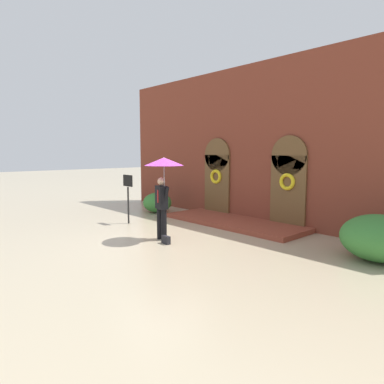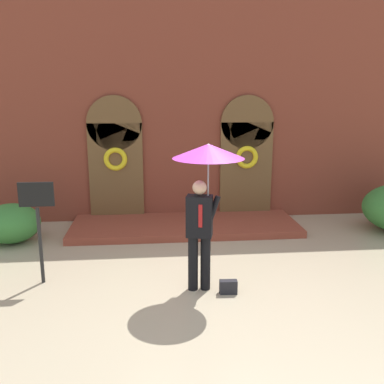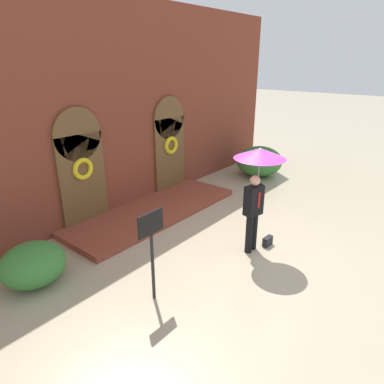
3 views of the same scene
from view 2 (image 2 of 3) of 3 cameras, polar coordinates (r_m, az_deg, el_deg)
The scene contains 6 objects.
ground_plane at distance 7.18m, azimuth 1.01°, elevation -12.57°, with size 80.00×80.00×0.00m, color tan.
building_facade at distance 10.61m, azimuth -1.48°, elevation 10.82°, with size 14.00×2.30×5.60m.
person_with_umbrella at distance 6.52m, azimuth 1.88°, elevation 2.53°, with size 1.10×1.10×2.36m.
handbag at distance 6.95m, azimuth 4.86°, elevation -12.50°, with size 0.28×0.12×0.22m, color black.
sign_post at distance 7.37m, azimuth -19.86°, elevation -3.01°, with size 0.56×0.06×1.72m.
shrub_left at distance 9.84m, azimuth -23.00°, elevation -3.86°, with size 1.22×1.17×0.82m, color #387A33.
Camera 2 is at (-0.73, -6.42, 3.12)m, focal length 40.00 mm.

